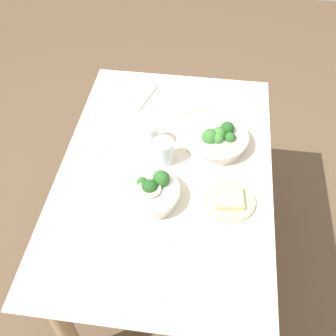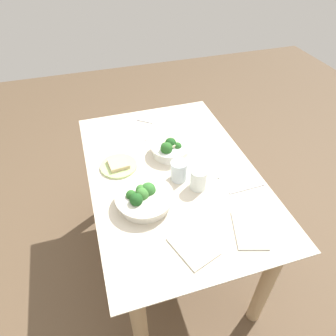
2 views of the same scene
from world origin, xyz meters
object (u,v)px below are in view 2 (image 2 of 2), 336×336
water_glass_center (199,179)px  water_glass_side (179,171)px  fork_by_near_bowl (146,122)px  table_knife_left (247,189)px  broccoli_bowl_near (170,148)px  napkin_folded_upper (249,230)px  napkin_folded_lower (193,246)px  bread_side_plate (119,165)px  table_knife_right (155,133)px  broccoli_bowl_far (144,198)px  fork_by_far_bowl (222,173)px

water_glass_center → water_glass_side: size_ratio=1.02×
fork_by_near_bowl → table_knife_left: (-0.70, -0.32, -0.00)m
broccoli_bowl_near → water_glass_center: (-0.28, -0.05, 0.01)m
water_glass_center → napkin_folded_upper: 0.32m
table_knife_left → napkin_folded_lower: size_ratio=1.01×
broccoli_bowl_near → water_glass_center: broccoli_bowl_near is taller
broccoli_bowl_near → bread_side_plate: size_ratio=1.14×
table_knife_left → napkin_folded_lower: napkin_folded_lower is taller
broccoli_bowl_near → table_knife_right: broccoli_bowl_near is taller
napkin_folded_upper → broccoli_bowl_far: bearing=54.3°
broccoli_bowl_near → napkin_folded_lower: broccoli_bowl_near is taller
fork_by_near_bowl → water_glass_side: bearing=-50.3°
water_glass_center → napkin_folded_lower: bearing=155.6°
water_glass_center → table_knife_right: 0.50m
bread_side_plate → napkin_folded_upper: (-0.56, -0.45, -0.01)m
table_knife_right → fork_by_far_bowl: bearing=-102.1°
water_glass_side → table_knife_left: bearing=-120.1°
broccoli_bowl_far → fork_by_near_bowl: broccoli_bowl_far is taller
bread_side_plate → fork_by_far_bowl: bearing=-112.1°
water_glass_center → napkin_folded_lower: (-0.31, 0.14, -0.05)m
bread_side_plate → water_glass_side: (-0.17, -0.27, 0.04)m
table_knife_right → broccoli_bowl_far: bearing=-150.2°
table_knife_right → napkin_folded_lower: size_ratio=1.02×
table_knife_left → water_glass_center: bearing=-22.6°
broccoli_bowl_near → bread_side_plate: (-0.02, 0.28, -0.03)m
broccoli_bowl_near → napkin_folded_lower: 0.59m
table_knife_right → broccoli_bowl_near: bearing=-122.6°
broccoli_bowl_far → water_glass_center: bearing=-84.0°
bread_side_plate → table_knife_right: 0.35m
table_knife_left → napkin_folded_lower: (-0.22, 0.36, 0.00)m
broccoli_bowl_near → water_glass_center: size_ratio=2.07×
water_glass_center → napkin_folded_lower: size_ratio=0.57×
table_knife_right → table_knife_left: bearing=-102.6°
bread_side_plate → napkin_folded_upper: bread_side_plate is taller
broccoli_bowl_near → water_glass_side: bearing=174.8°
water_glass_side → bread_side_plate: bearing=57.4°
water_glass_side → fork_by_far_bowl: size_ratio=1.28×
bread_side_plate → table_knife_left: (-0.34, -0.55, -0.01)m
fork_by_near_bowl → fork_by_far_bowl: bearing=-29.8°
water_glass_center → fork_by_far_bowl: water_glass_center is taller
bread_side_plate → fork_by_far_bowl: 0.52m
broccoli_bowl_far → water_glass_center: water_glass_center is taller
water_glass_center → fork_by_near_bowl: bearing=9.4°
broccoli_bowl_near → water_glass_side: 0.19m
fork_by_near_bowl → napkin_folded_upper: size_ratio=0.46×
broccoli_bowl_near → napkin_folded_upper: (-0.58, -0.16, -0.04)m
table_knife_right → bread_side_plate: bearing=-177.5°
table_knife_right → water_glass_side: bearing=-128.6°
water_glass_side → table_knife_right: bearing=1.3°
table_knife_right → napkin_folded_upper: 0.81m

